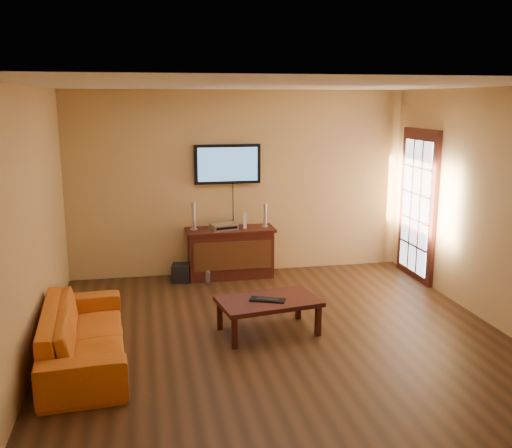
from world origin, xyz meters
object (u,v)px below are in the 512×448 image
object	(u,v)px
coffee_table	(268,303)
game_console	(245,220)
av_receiver	(224,226)
keyboard	(267,300)
media_console	(230,253)
speaker_right	(265,216)
television	(227,164)
bottle	(208,278)
speaker_left	(194,217)
subwoofer	(181,273)
sofa	(83,325)

from	to	relation	value
coffee_table	game_console	distance (m)	2.22
av_receiver	keyboard	distance (m)	2.19
media_console	speaker_right	xyz separation A→B (m)	(0.52, 0.04, 0.51)
television	keyboard	size ratio (longest dim) A/B	2.35
bottle	speaker_left	bearing A→B (deg)	111.88
media_console	speaker_right	size ratio (longest dim) A/B	3.82
television	media_console	bearing A→B (deg)	-90.00
av_receiver	keyboard	world-z (taller)	av_receiver
coffee_table	keyboard	bearing A→B (deg)	-114.82
speaker_left	subwoofer	size ratio (longest dim) A/B	1.56
sofa	keyboard	distance (m)	1.95
television	coffee_table	xyz separation A→B (m)	(0.09, -2.34, -1.30)
sofa	keyboard	world-z (taller)	sofa
television	subwoofer	xyz separation A→B (m)	(-0.73, -0.30, -1.51)
coffee_table	speaker_right	world-z (taller)	speaker_right
media_console	keyboard	xyz separation A→B (m)	(0.08, -2.17, 0.04)
game_console	subwoofer	distance (m)	1.19
speaker_right	bottle	world-z (taller)	speaker_right
av_receiver	speaker_right	bearing A→B (deg)	-6.65
speaker_left	av_receiver	size ratio (longest dim) A/B	1.08
subwoofer	bottle	bearing A→B (deg)	-22.53
keyboard	subwoofer	bearing A→B (deg)	111.14
speaker_right	av_receiver	bearing A→B (deg)	-174.76
television	av_receiver	size ratio (longest dim) A/B	2.63
coffee_table	sofa	size ratio (longest dim) A/B	0.60
game_console	keyboard	distance (m)	2.25
television	keyboard	xyz separation A→B (m)	(0.08, -2.38, -1.24)
speaker_left	subwoofer	bearing A→B (deg)	-148.57
coffee_table	game_console	world-z (taller)	game_console
sofa	av_receiver	distance (m)	3.04
media_console	speaker_right	bearing A→B (deg)	4.20
subwoofer	speaker_right	bearing A→B (deg)	17.46
speaker_left	bottle	xyz separation A→B (m)	(0.15, -0.37, -0.81)
sofa	media_console	bearing A→B (deg)	-40.69
speaker_left	media_console	bearing A→B (deg)	-4.01
television	av_receiver	world-z (taller)	television
television	keyboard	bearing A→B (deg)	-88.19
speaker_right	av_receiver	size ratio (longest dim) A/B	0.92
bottle	subwoofer	bearing A→B (deg)	145.83
television	bottle	distance (m)	1.67
speaker_right	game_console	world-z (taller)	speaker_right
speaker_right	subwoofer	bearing A→B (deg)	-174.17
game_console	keyboard	size ratio (longest dim) A/B	0.51
game_console	subwoofer	world-z (taller)	game_console
coffee_table	speaker_left	xyz separation A→B (m)	(-0.62, 2.17, 0.56)
subwoofer	speaker_left	bearing A→B (deg)	43.07
keyboard	television	bearing A→B (deg)	91.81
speaker_left	television	bearing A→B (deg)	17.88
television	speaker_right	distance (m)	0.94
media_console	sofa	bearing A→B (deg)	-126.86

